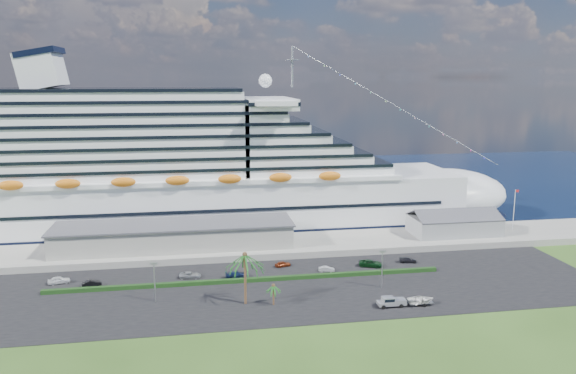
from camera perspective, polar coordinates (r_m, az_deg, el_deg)
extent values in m
plane|color=#2C4B19|center=(113.55, 1.01, -12.25)|extent=(420.00, 420.00, 0.00)
cube|color=black|center=(123.55, 0.06, -10.23)|extent=(140.00, 38.00, 0.12)
cube|color=gray|center=(150.37, -1.79, -5.96)|extent=(240.00, 20.00, 1.80)
cube|color=black|center=(237.57, -4.72, 0.14)|extent=(420.00, 160.00, 0.02)
cube|color=silver|center=(170.54, -9.58, -1.59)|extent=(160.00, 30.00, 16.00)
ellipsoid|color=silver|center=(188.02, 15.59, -0.67)|extent=(40.00, 30.00, 16.00)
cube|color=black|center=(172.14, -9.51, -3.80)|extent=(164.00, 30.60, 2.40)
cube|color=silver|center=(167.68, -13.94, 5.50)|extent=(128.00, 26.00, 24.80)
cube|color=silver|center=(168.10, -2.03, 8.50)|extent=(14.00, 38.00, 3.20)
cube|color=silver|center=(171.43, -23.75, 10.85)|extent=(11.58, 14.00, 11.58)
cylinder|color=gray|center=(169.05, 0.42, 12.11)|extent=(0.70, 0.70, 12.00)
ellipsoid|color=orange|center=(153.19, -11.18, 0.66)|extent=(90.00, 2.40, 2.60)
ellipsoid|color=orange|center=(184.36, -10.93, 2.41)|extent=(90.00, 2.40, 2.60)
cube|color=black|center=(170.37, -9.59, -1.33)|extent=(144.00, 30.40, 0.90)
cube|color=gray|center=(148.15, -11.46, -4.88)|extent=(60.00, 14.00, 6.00)
cube|color=#4C4C54|center=(147.34, -11.51, -3.72)|extent=(61.00, 15.00, 0.40)
cube|color=gray|center=(164.41, 16.51, -3.74)|extent=(24.00, 12.00, 4.80)
cube|color=#4C4C54|center=(160.95, 17.04, -2.77)|extent=(24.00, 6.31, 2.74)
cube|color=#4C4C54|center=(166.17, 16.12, -2.29)|extent=(24.00, 6.31, 2.74)
cylinder|color=silver|center=(172.15, 21.97, -2.21)|extent=(0.16, 0.16, 12.00)
cube|color=red|center=(171.29, 22.25, -0.37)|extent=(1.00, 0.04, 0.70)
cube|color=black|center=(127.02, -3.93, -9.40)|extent=(88.00, 1.10, 0.90)
cylinder|color=gray|center=(118.13, -13.39, -9.46)|extent=(0.24, 0.24, 8.00)
cube|color=gray|center=(116.77, -13.48, -7.58)|extent=(1.60, 0.35, 0.35)
cylinder|color=gray|center=(124.14, 9.54, -8.29)|extent=(0.24, 0.24, 8.00)
cube|color=gray|center=(122.85, 9.60, -6.48)|extent=(1.60, 0.35, 0.35)
cylinder|color=#47301E|center=(114.02, -4.37, -9.34)|extent=(0.54, 0.54, 10.50)
sphere|color=#47301E|center=(112.30, -4.41, -6.83)|extent=(0.98, 0.98, 0.98)
cylinder|color=#47301E|center=(114.35, -1.48, -10.94)|extent=(0.35, 0.35, 4.20)
sphere|color=#47301E|center=(113.58, -1.49, -9.96)|extent=(0.73, 0.73, 0.73)
imported|color=white|center=(135.52, -22.25, -8.75)|extent=(4.96, 3.00, 1.58)
imported|color=black|center=(131.39, -19.33, -9.21)|extent=(4.40, 2.52, 1.37)
imported|color=#979AA0|center=(130.94, -9.90, -8.80)|extent=(5.13, 2.85, 1.36)
imported|color=#121F42|center=(129.67, -5.22, -8.84)|extent=(5.40, 2.66, 1.51)
imported|color=maroon|center=(136.37, -0.52, -7.82)|extent=(4.17, 2.67, 1.32)
imported|color=#AFB3B7|center=(133.38, 3.93, -8.31)|extent=(3.93, 2.15, 1.23)
imported|color=#0C3314|center=(137.79, 8.42, -7.69)|extent=(6.25, 4.59, 1.58)
imported|color=black|center=(142.39, 12.10, -7.27)|extent=(4.49, 2.61, 1.22)
cylinder|color=black|center=(114.38, 9.68, -11.94)|extent=(0.84, 0.30, 0.84)
cylinder|color=black|center=(116.11, 9.35, -11.57)|extent=(0.84, 0.30, 0.84)
cylinder|color=black|center=(115.58, 11.43, -11.76)|extent=(0.84, 0.30, 0.84)
cylinder|color=black|center=(117.29, 11.08, -11.39)|extent=(0.84, 0.30, 0.84)
cube|color=#B8BAC0|center=(115.74, 10.47, -11.49)|extent=(5.67, 2.13, 0.73)
cube|color=#B8BAC0|center=(116.08, 11.20, -11.22)|extent=(2.53, 2.06, 0.58)
cube|color=#B8BAC0|center=(115.22, 10.14, -11.19)|extent=(2.32, 2.01, 1.00)
cube|color=black|center=(115.18, 10.14, -11.14)|extent=(2.11, 2.06, 0.58)
cube|color=#B8BAC0|center=(114.90, 9.32, -11.51)|extent=(0.96, 2.00, 0.37)
cube|color=gray|center=(117.58, 13.31, -11.34)|extent=(5.03, 1.94, 0.13)
cylinder|color=gray|center=(116.75, 12.26, -11.46)|extent=(2.39, 0.13, 0.09)
cylinder|color=black|center=(117.01, 13.70, -11.60)|extent=(0.70, 0.25, 0.70)
cylinder|color=black|center=(118.66, 13.32, -11.26)|extent=(0.70, 0.25, 0.70)
imported|color=white|center=(117.34, 13.33, -11.05)|extent=(5.58, 4.03, 1.14)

